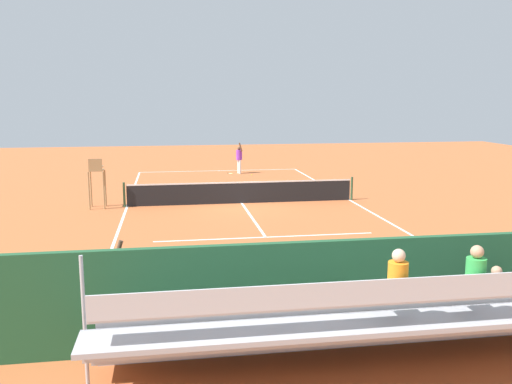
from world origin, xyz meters
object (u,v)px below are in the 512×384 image
at_px(equipment_bag, 354,316).
at_px(tennis_player, 239,157).
at_px(tennis_racket, 230,174).
at_px(tennis_ball_far, 232,183).
at_px(line_judge, 121,288).
at_px(courtside_bench, 433,292).
at_px(tennis_net, 242,192).
at_px(tennis_ball_near, 252,175).
at_px(umpire_chair, 97,178).
at_px(bleacher_stand, 373,322).

xyz_separation_m(equipment_bag, tennis_player, (-0.56, -22.93, 0.84)).
height_order(tennis_racket, tennis_ball_far, tennis_ball_far).
xyz_separation_m(tennis_player, line_judge, (5.28, 22.81, 0.00)).
xyz_separation_m(courtside_bench, tennis_racket, (1.79, -22.72, -0.54)).
bearing_deg(tennis_net, tennis_ball_near, -101.63).
relative_size(tennis_player, line_judge, 1.00).
distance_m(courtside_bench, equipment_bag, 1.82).
bearing_deg(umpire_chair, tennis_player, -127.23).
bearing_deg(equipment_bag, tennis_ball_far, -89.01).
relative_size(courtside_bench, tennis_ball_near, 27.27).
bearing_deg(line_judge, tennis_net, -107.37).
bearing_deg(bleacher_stand, tennis_ball_near, -93.83).
height_order(bleacher_stand, tennis_ball_far, bleacher_stand).
height_order(umpire_chair, tennis_ball_far, umpire_chair).
xyz_separation_m(tennis_ball_near, line_judge, (5.94, 21.95, 0.98)).
relative_size(courtside_bench, line_judge, 0.93).
bearing_deg(umpire_chair, courtside_bench, 122.97).
bearing_deg(equipment_bag, umpire_chair, -63.05).
bearing_deg(tennis_racket, tennis_ball_far, 85.24).
bearing_deg(tennis_ball_near, bleacher_stand, 86.17).
bearing_deg(umpire_chair, bleacher_stand, 112.66).
xyz_separation_m(bleacher_stand, line_judge, (4.33, -2.11, 0.08)).
distance_m(equipment_bag, tennis_ball_far, 19.01).
bearing_deg(courtside_bench, umpire_chair, -57.03).
relative_size(umpire_chair, tennis_player, 1.11).
xyz_separation_m(tennis_racket, tennis_ball_near, (-1.24, 0.77, 0.02)).
xyz_separation_m(tennis_ball_far, line_judge, (4.38, 18.87, 0.98)).
distance_m(bleacher_stand, equipment_bag, 2.16).
bearing_deg(tennis_net, tennis_ball_far, -92.35).
relative_size(tennis_net, tennis_racket, 17.62).
bearing_deg(tennis_ball_near, tennis_net, 78.37).
height_order(tennis_player, tennis_ball_near, tennis_player).
bearing_deg(tennis_player, tennis_ball_far, 77.18).
xyz_separation_m(umpire_chair, tennis_ball_near, (-7.99, -8.79, -1.28)).
relative_size(tennis_net, equipment_bag, 11.44).
height_order(courtside_bench, tennis_ball_near, courtside_bench).
height_order(tennis_ball_near, line_judge, line_judge).
distance_m(equipment_bag, tennis_player, 22.96).
bearing_deg(courtside_bench, tennis_racket, -85.50).
distance_m(umpire_chair, tennis_racket, 11.77).
bearing_deg(line_judge, tennis_ball_far, -103.07).
distance_m(tennis_racket, tennis_ball_far, 3.86).
relative_size(tennis_net, bleacher_stand, 1.14).
distance_m(tennis_net, line_judge, 13.92).
height_order(courtside_bench, tennis_ball_far, courtside_bench).
distance_m(bleacher_stand, tennis_racket, 24.85).
bearing_deg(tennis_player, courtside_bench, 93.05).
distance_m(courtside_bench, tennis_player, 22.84).
height_order(courtside_bench, line_judge, line_judge).
relative_size(equipment_bag, tennis_player, 0.47).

